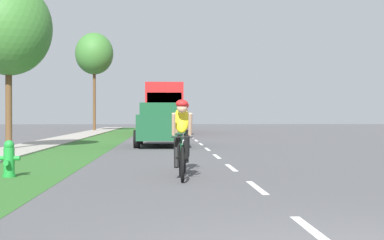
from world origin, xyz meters
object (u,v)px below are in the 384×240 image
fire_hydrant_green (9,159)px  street_tree_far (94,54)px  cyclist_lead (182,139)px  street_tree_near (9,28)px  sedan_maroon (160,124)px  bus_red (164,106)px  cyclist_trailing (183,136)px  suv_dark_green (161,123)px  pickup_black (165,120)px

fire_hydrant_green → street_tree_far: size_ratio=0.09×
cyclist_lead → street_tree_near: size_ratio=0.27×
sedan_maroon → bus_red: bus_red is taller
cyclist_trailing → street_tree_far: size_ratio=0.21×
bus_red → street_tree_near: 21.85m
fire_hydrant_green → street_tree_near: (-2.57, 9.26, 4.13)m
street_tree_far → street_tree_near: bearing=-89.8°
bus_red → street_tree_near: street_tree_near is taller
cyclist_lead → sedan_maroon: size_ratio=0.40×
cyclist_lead → bus_red: (-0.35, 30.78, 1.17)m
cyclist_lead → cyclist_trailing: 1.69m
suv_dark_green → street_tree_far: bearing=103.8°
sedan_maroon → street_tree_far: size_ratio=0.53×
cyclist_trailing → sedan_maroon: (-0.72, 20.56, -0.04)m
cyclist_lead → bus_red: bearing=90.6°
cyclist_trailing → bus_red: size_ratio=0.15×
fire_hydrant_green → sedan_maroon: bearing=82.4°
cyclist_trailing → street_tree_far: 34.83m
cyclist_lead → bus_red: size_ratio=0.15×
sedan_maroon → pickup_black: bearing=89.2°
bus_red → pickup_black: (0.07, 16.87, -1.15)m
cyclist_trailing → sedan_maroon: cyclist_trailing is taller
cyclist_trailing → pickup_black: bearing=90.5°
sedan_maroon → suv_dark_green: bearing=-89.0°
cyclist_trailing → cyclist_lead: bearing=-93.1°
suv_dark_green → street_tree_far: size_ratio=0.57×
cyclist_lead → cyclist_trailing: size_ratio=1.00×
cyclist_trailing → pickup_black: size_ratio=0.34×
cyclist_trailing → suv_dark_green: bearing=93.0°
sedan_maroon → street_tree_near: street_tree_near is taller
fire_hydrant_green → pickup_black: size_ratio=0.15×
street_tree_far → pickup_black: bearing=64.1°
fire_hydrant_green → sedan_maroon: size_ratio=0.18×
street_tree_near → fire_hydrant_green: bearing=-74.5°
sedan_maroon → pickup_black: pickup_black is taller
cyclist_lead → street_tree_far: bearing=99.9°
sedan_maroon → street_tree_near: size_ratio=0.69×
fire_hydrant_green → street_tree_near: size_ratio=0.12×
suv_dark_green → street_tree_near: bearing=-157.4°
sedan_maroon → bus_red: 8.62m
suv_dark_green → street_tree_near: street_tree_near is taller
pickup_black → street_tree_near: size_ratio=0.81×
sedan_maroon → cyclist_trailing: bearing=-88.0°
street_tree_far → cyclist_lead: bearing=-80.1°
suv_dark_green → street_tree_near: size_ratio=0.75×
cyclist_trailing → pickup_black: 45.97m
cyclist_lead → sedan_maroon: bearing=91.6°
cyclist_trailing → sedan_maroon: bearing=92.0°
pickup_black → street_tree_near: 38.42m
sedan_maroon → cyclist_lead: bearing=-88.4°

